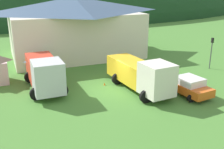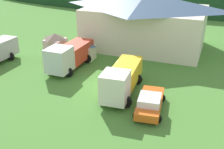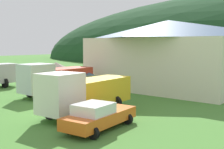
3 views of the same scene
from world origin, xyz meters
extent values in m
plane|color=#477F33|center=(0.00, 0.00, 0.00)|extent=(200.00, 200.00, 0.00)
cube|color=silver|center=(0.51, 14.11, 2.88)|extent=(16.36, 11.04, 5.76)
pyramid|color=#3D5675|center=(0.51, 14.11, 6.77)|extent=(17.67, 11.92, 2.02)
cube|color=beige|center=(-5.29, 6.18, 0.91)|extent=(2.37, 2.01, 1.82)
pyramid|color=#42667F|center=(-5.29, 6.18, 2.14)|extent=(2.56, 2.18, 0.64)
cube|color=beige|center=(-9.79, 6.21, 1.10)|extent=(2.44, 2.41, 2.20)
pyramid|color=#6B5B4C|center=(-9.79, 6.21, 2.59)|extent=(2.63, 2.60, 0.77)
cylinder|color=black|center=(-14.07, 2.13, 0.55)|extent=(1.10, 0.30, 1.10)
cube|color=silver|center=(-5.57, 0.42, 1.90)|extent=(2.46, 2.70, 2.70)
cube|color=black|center=(-5.57, 0.28, 2.50)|extent=(1.32, 2.16, 0.87)
cube|color=red|center=(-5.56, 4.27, 1.60)|extent=(2.47, 5.02, 2.09)
cylinder|color=black|center=(-4.49, 0.41, 0.55)|extent=(1.10, 0.30, 1.10)
cylinder|color=black|center=(-6.64, 0.42, 0.55)|extent=(1.10, 0.30, 1.10)
cylinder|color=black|center=(-4.48, 5.02, 0.55)|extent=(1.10, 0.30, 1.10)
cylinder|color=black|center=(-6.64, 5.03, 0.55)|extent=(1.10, 0.30, 1.10)
cube|color=silver|center=(2.59, -3.52, 1.88)|extent=(2.54, 2.70, 2.67)
cube|color=black|center=(2.60, -3.64, 2.47)|extent=(1.42, 2.11, 0.85)
cube|color=gold|center=(2.25, 0.54, 1.51)|extent=(2.80, 5.80, 1.92)
cylinder|color=black|center=(3.61, -3.43, 0.55)|extent=(1.10, 0.30, 1.10)
cylinder|color=black|center=(1.58, -3.61, 0.55)|extent=(1.10, 0.30, 1.10)
cylinder|color=black|center=(3.19, 1.46, 0.55)|extent=(1.10, 0.30, 1.10)
cylinder|color=black|center=(1.16, 1.29, 0.55)|extent=(1.10, 0.30, 1.10)
cube|color=orange|center=(5.74, -3.07, 0.69)|extent=(2.61, 5.50, 0.70)
cube|color=silver|center=(5.81, -3.70, 1.35)|extent=(2.07, 2.32, 0.62)
cylinder|color=black|center=(6.82, -4.76, 0.34)|extent=(0.68, 0.24, 0.68)
cylinder|color=black|center=(5.08, -4.97, 0.34)|extent=(0.68, 0.24, 0.68)
cylinder|color=black|center=(6.40, -1.18, 0.34)|extent=(0.68, 0.24, 0.68)
cylinder|color=black|center=(4.65, -1.38, 0.34)|extent=(0.68, 0.24, 0.68)
cone|color=orange|center=(-5.67, 0.89, 0.00)|extent=(0.36, 0.36, 0.55)
cone|color=orange|center=(-0.10, 1.49, 0.00)|extent=(0.36, 0.36, 0.58)
camera|label=1|loc=(-8.82, -21.36, 9.25)|focal=43.27mm
camera|label=2|loc=(10.15, -23.37, 12.67)|focal=43.09mm
camera|label=3|loc=(17.59, -15.95, 5.12)|focal=47.61mm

